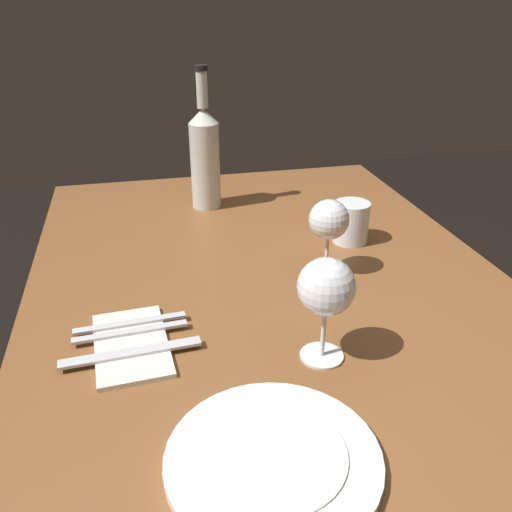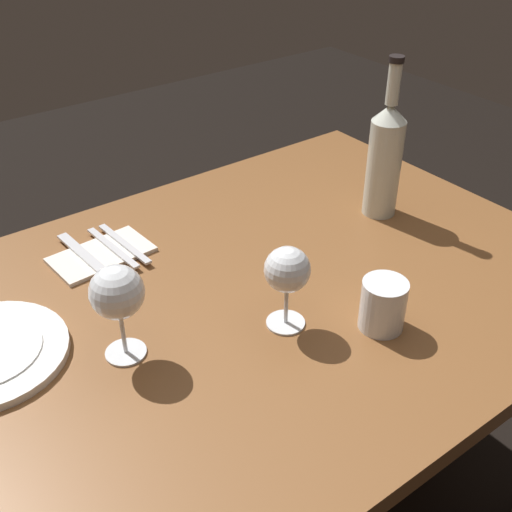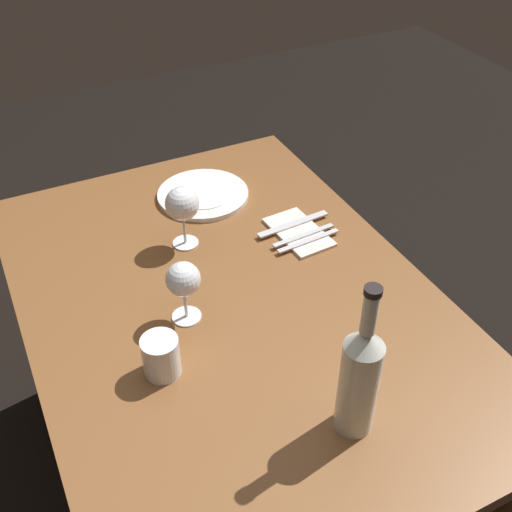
{
  "view_description": "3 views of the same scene",
  "coord_description": "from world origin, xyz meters",
  "px_view_note": "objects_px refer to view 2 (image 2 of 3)",
  "views": [
    {
      "loc": [
        0.85,
        -0.23,
        1.24
      ],
      "look_at": [
        0.03,
        -0.04,
        0.81
      ],
      "focal_mm": 37.87,
      "sensor_mm": 36.0,
      "label": 1
    },
    {
      "loc": [
        0.52,
        0.75,
        1.44
      ],
      "look_at": [
        -0.02,
        0.02,
        0.83
      ],
      "focal_mm": 44.9,
      "sensor_mm": 36.0,
      "label": 2
    },
    {
      "loc": [
        -0.97,
        0.41,
        1.71
      ],
      "look_at": [
        -0.02,
        -0.06,
        0.85
      ],
      "focal_mm": 43.87,
      "sensor_mm": 36.0,
      "label": 3
    }
  ],
  "objects_px": {
    "wine_glass_right": "(287,272)",
    "fork_outer": "(124,244)",
    "water_tumbler": "(383,307)",
    "fork_inner": "(113,248)",
    "table_knife": "(87,257)",
    "folded_napkin": "(101,255)",
    "wine_glass_left": "(117,294)",
    "wine_bottle": "(385,157)"
  },
  "relations": [
    {
      "from": "wine_glass_right",
      "to": "fork_outer",
      "type": "relative_size",
      "value": 0.83
    },
    {
      "from": "wine_glass_right",
      "to": "water_tumbler",
      "type": "distance_m",
      "value": 0.17
    },
    {
      "from": "fork_inner",
      "to": "table_knife",
      "type": "bearing_deg",
      "value": 0.0
    },
    {
      "from": "fork_inner",
      "to": "fork_outer",
      "type": "bearing_deg",
      "value": 180.0
    },
    {
      "from": "water_tumbler",
      "to": "fork_outer",
      "type": "height_order",
      "value": "water_tumbler"
    },
    {
      "from": "water_tumbler",
      "to": "fork_outer",
      "type": "bearing_deg",
      "value": -63.63
    },
    {
      "from": "fork_inner",
      "to": "fork_outer",
      "type": "distance_m",
      "value": 0.03
    },
    {
      "from": "wine_glass_right",
      "to": "table_knife",
      "type": "distance_m",
      "value": 0.43
    },
    {
      "from": "wine_glass_right",
      "to": "fork_inner",
      "type": "bearing_deg",
      "value": -70.08
    },
    {
      "from": "folded_napkin",
      "to": "fork_outer",
      "type": "bearing_deg",
      "value": 180.0
    },
    {
      "from": "folded_napkin",
      "to": "water_tumbler",
      "type": "bearing_deg",
      "value": 121.02
    },
    {
      "from": "wine_glass_left",
      "to": "folded_napkin",
      "type": "relative_size",
      "value": 0.83
    },
    {
      "from": "wine_glass_left",
      "to": "folded_napkin",
      "type": "xyz_separation_m",
      "value": [
        -0.09,
        -0.28,
        -0.11
      ]
    },
    {
      "from": "water_tumbler",
      "to": "fork_inner",
      "type": "bearing_deg",
      "value": -61.25
    },
    {
      "from": "folded_napkin",
      "to": "table_knife",
      "type": "xyz_separation_m",
      "value": [
        0.03,
        0.0,
        0.01
      ]
    },
    {
      "from": "wine_glass_left",
      "to": "table_knife",
      "type": "height_order",
      "value": "wine_glass_left"
    },
    {
      "from": "wine_glass_left",
      "to": "wine_bottle",
      "type": "relative_size",
      "value": 0.48
    },
    {
      "from": "wine_glass_right",
      "to": "water_tumbler",
      "type": "xyz_separation_m",
      "value": [
        -0.12,
        0.1,
        -0.07
      ]
    },
    {
      "from": "folded_napkin",
      "to": "fork_inner",
      "type": "bearing_deg",
      "value": 180.0
    },
    {
      "from": "wine_bottle",
      "to": "fork_outer",
      "type": "distance_m",
      "value": 0.56
    },
    {
      "from": "wine_glass_left",
      "to": "wine_bottle",
      "type": "distance_m",
      "value": 0.66
    },
    {
      "from": "wine_bottle",
      "to": "wine_glass_right",
      "type": "bearing_deg",
      "value": 23.53
    },
    {
      "from": "wine_bottle",
      "to": "fork_inner",
      "type": "height_order",
      "value": "wine_bottle"
    },
    {
      "from": "wine_bottle",
      "to": "folded_napkin",
      "type": "relative_size",
      "value": 1.72
    },
    {
      "from": "wine_bottle",
      "to": "folded_napkin",
      "type": "xyz_separation_m",
      "value": [
        0.56,
        -0.2,
        -0.13
      ]
    },
    {
      "from": "fork_inner",
      "to": "wine_glass_right",
      "type": "bearing_deg",
      "value": 109.92
    },
    {
      "from": "water_tumbler",
      "to": "fork_outer",
      "type": "relative_size",
      "value": 0.49
    },
    {
      "from": "wine_bottle",
      "to": "fork_inner",
      "type": "relative_size",
      "value": 1.88
    },
    {
      "from": "wine_bottle",
      "to": "table_knife",
      "type": "bearing_deg",
      "value": -18.67
    },
    {
      "from": "fork_outer",
      "to": "table_knife",
      "type": "xyz_separation_m",
      "value": [
        0.08,
        0.0,
        0.0
      ]
    },
    {
      "from": "wine_glass_left",
      "to": "fork_outer",
      "type": "bearing_deg",
      "value": -116.61
    },
    {
      "from": "water_tumbler",
      "to": "table_knife",
      "type": "height_order",
      "value": "water_tumbler"
    },
    {
      "from": "wine_glass_right",
      "to": "folded_napkin",
      "type": "distance_m",
      "value": 0.42
    },
    {
      "from": "wine_glass_right",
      "to": "table_knife",
      "type": "height_order",
      "value": "wine_glass_right"
    },
    {
      "from": "water_tumbler",
      "to": "wine_bottle",
      "type": "bearing_deg",
      "value": -135.22
    },
    {
      "from": "wine_glass_left",
      "to": "fork_inner",
      "type": "relative_size",
      "value": 0.91
    },
    {
      "from": "wine_glass_left",
      "to": "fork_outer",
      "type": "height_order",
      "value": "wine_glass_left"
    },
    {
      "from": "water_tumbler",
      "to": "wine_glass_left",
      "type": "bearing_deg",
      "value": -27.4
    },
    {
      "from": "folded_napkin",
      "to": "table_knife",
      "type": "relative_size",
      "value": 0.93
    },
    {
      "from": "wine_glass_left",
      "to": "water_tumbler",
      "type": "bearing_deg",
      "value": 152.6
    },
    {
      "from": "wine_glass_left",
      "to": "water_tumbler",
      "type": "relative_size",
      "value": 1.85
    },
    {
      "from": "wine_glass_right",
      "to": "wine_bottle",
      "type": "bearing_deg",
      "value": -156.47
    }
  ]
}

